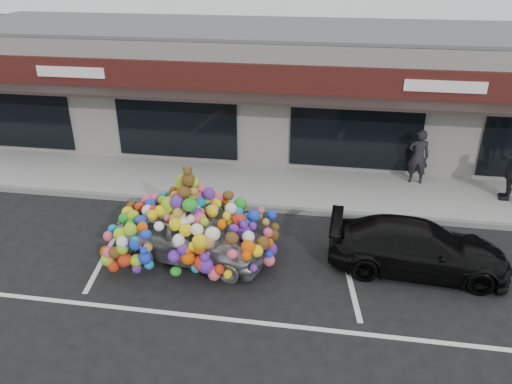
% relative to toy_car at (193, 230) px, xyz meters
% --- Properties ---
extents(ground, '(90.00, 90.00, 0.00)m').
position_rel_toy_car_xyz_m(ground, '(0.87, 0.20, -0.78)').
color(ground, black).
rests_on(ground, ground).
extents(shop_building, '(24.00, 7.20, 4.31)m').
position_rel_toy_car_xyz_m(shop_building, '(0.87, 8.64, 1.38)').
color(shop_building, white).
rests_on(shop_building, ground).
extents(sidewalk, '(26.00, 3.00, 0.15)m').
position_rel_toy_car_xyz_m(sidewalk, '(0.87, 4.20, -0.71)').
color(sidewalk, gray).
rests_on(sidewalk, ground).
extents(kerb, '(26.00, 0.18, 0.16)m').
position_rel_toy_car_xyz_m(kerb, '(0.87, 2.70, -0.71)').
color(kerb, slate).
rests_on(kerb, ground).
extents(parking_stripe_left, '(0.73, 4.37, 0.01)m').
position_rel_toy_car_xyz_m(parking_stripe_left, '(-2.33, 0.40, -0.78)').
color(parking_stripe_left, silver).
rests_on(parking_stripe_left, ground).
extents(parking_stripe_mid, '(0.73, 4.37, 0.01)m').
position_rel_toy_car_xyz_m(parking_stripe_mid, '(3.67, 0.40, -0.78)').
color(parking_stripe_mid, silver).
rests_on(parking_stripe_mid, ground).
extents(lane_line, '(14.00, 0.12, 0.01)m').
position_rel_toy_car_xyz_m(lane_line, '(2.87, -2.10, -0.78)').
color(lane_line, silver).
rests_on(lane_line, ground).
extents(toy_car, '(2.72, 4.23, 2.31)m').
position_rel_toy_car_xyz_m(toy_car, '(0.00, 0.00, 0.00)').
color(toy_car, gray).
rests_on(toy_car, ground).
extents(black_sedan, '(1.87, 4.20, 1.20)m').
position_rel_toy_car_xyz_m(black_sedan, '(5.30, 0.37, -0.18)').
color(black_sedan, black).
rests_on(black_sedan, ground).
extents(pedestrian_a, '(0.66, 0.45, 1.76)m').
position_rel_toy_car_xyz_m(pedestrian_a, '(5.84, 5.08, 0.25)').
color(pedestrian_a, '#222127').
rests_on(pedestrian_a, sidewalk).
extents(pedestrian_c, '(1.02, 0.57, 1.65)m').
position_rel_toy_car_xyz_m(pedestrian_c, '(8.36, 4.32, 0.19)').
color(pedestrian_c, black).
rests_on(pedestrian_c, sidewalk).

